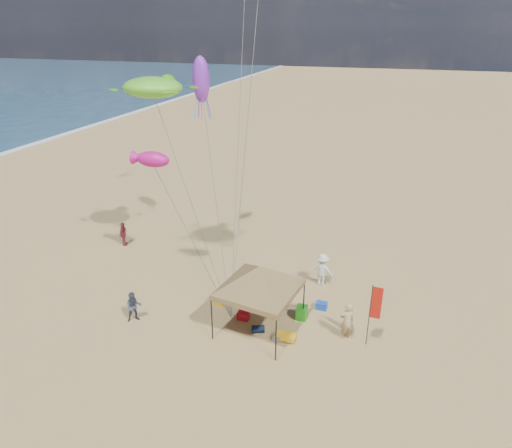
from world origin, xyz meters
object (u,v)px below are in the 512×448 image
(canopy_tent, at_px, (259,269))
(feather_flag, at_px, (374,306))
(chair_green, at_px, (302,312))
(person_near_c, at_px, (322,270))
(person_near_b, at_px, (134,307))
(beach_cart, at_px, (286,337))
(person_near_a, at_px, (347,321))
(cooler_blue, at_px, (321,306))
(cooler_red, at_px, (243,316))
(person_far_a, at_px, (123,234))
(chair_yellow, at_px, (220,297))

(canopy_tent, height_order, feather_flag, canopy_tent)
(chair_green, bearing_deg, person_near_c, 84.04)
(person_near_b, bearing_deg, beach_cart, -31.34)
(person_near_a, xyz_separation_m, person_near_b, (-9.84, -1.76, -0.15))
(chair_green, height_order, person_near_c, person_near_c)
(feather_flag, bearing_deg, cooler_blue, 140.17)
(beach_cart, bearing_deg, cooler_blue, 69.66)
(cooler_red, bearing_deg, person_far_a, 152.34)
(cooler_red, bearing_deg, chair_yellow, 149.95)
(chair_yellow, relative_size, person_near_c, 0.38)
(beach_cart, bearing_deg, person_near_c, 82.72)
(feather_flag, distance_m, chair_yellow, 7.85)
(person_near_b, bearing_deg, canopy_tent, -26.41)
(cooler_red, distance_m, beach_cart, 2.54)
(cooler_red, bearing_deg, feather_flag, -1.19)
(feather_flag, distance_m, cooler_blue, 3.82)
(beach_cart, bearing_deg, person_near_b, -174.00)
(cooler_blue, distance_m, person_near_b, 9.18)
(beach_cart, bearing_deg, canopy_tent, 164.80)
(cooler_blue, distance_m, beach_cart, 3.14)
(cooler_red, height_order, chair_yellow, chair_yellow)
(cooler_blue, bearing_deg, person_near_a, -53.24)
(chair_yellow, height_order, beach_cart, chair_yellow)
(canopy_tent, xyz_separation_m, cooler_blue, (2.47, 2.57, -3.07))
(cooler_blue, xyz_separation_m, person_near_a, (1.46, -1.95, 0.74))
(feather_flag, distance_m, cooler_red, 6.30)
(person_near_a, bearing_deg, beach_cart, -6.62)
(feather_flag, distance_m, chair_green, 3.88)
(feather_flag, distance_m, person_near_c, 5.45)
(feather_flag, bearing_deg, cooler_red, 178.81)
(cooler_blue, relative_size, person_near_c, 0.29)
(cooler_blue, distance_m, person_far_a, 13.82)
(canopy_tent, distance_m, person_near_a, 4.61)
(chair_yellow, bearing_deg, canopy_tent, -29.86)
(canopy_tent, height_order, person_near_c, canopy_tent)
(canopy_tent, relative_size, chair_green, 8.95)
(beach_cart, height_order, person_near_b, person_near_b)
(canopy_tent, bearing_deg, person_near_b, -169.06)
(person_near_b, bearing_deg, chair_yellow, 0.66)
(chair_yellow, bearing_deg, chair_green, -0.20)
(canopy_tent, height_order, person_near_b, canopy_tent)
(cooler_red, bearing_deg, person_near_c, 54.82)
(cooler_blue, bearing_deg, cooler_red, -149.82)
(chair_yellow, distance_m, beach_cart, 4.36)
(chair_yellow, xyz_separation_m, person_near_b, (-3.34, -2.61, 0.42))
(chair_yellow, distance_m, person_near_c, 5.75)
(feather_flag, xyz_separation_m, chair_yellow, (-7.59, 1.04, -1.71))
(person_near_b, xyz_separation_m, person_near_c, (7.96, 6.00, 0.15))
(cooler_red, bearing_deg, chair_green, 18.59)
(canopy_tent, bearing_deg, cooler_red, 150.44)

